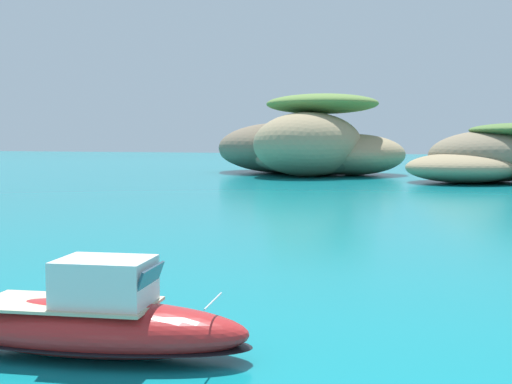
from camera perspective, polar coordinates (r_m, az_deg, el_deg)
name	(u,v)px	position (r m, az deg, el deg)	size (l,w,h in m)	color
islet_large	(303,148)	(85.74, 4.02, 3.70)	(30.04, 30.15, 9.82)	#84755B
motorboat_red	(92,323)	(14.05, -13.67, -10.65)	(6.84, 3.27, 1.95)	red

